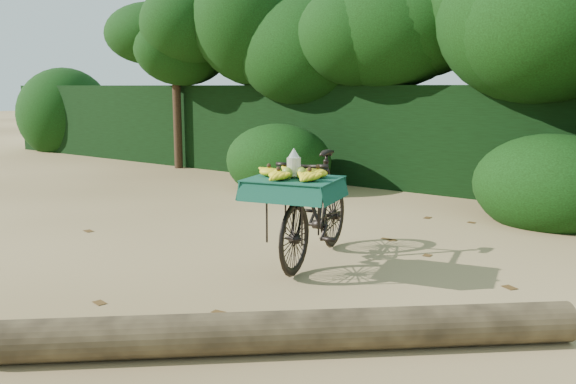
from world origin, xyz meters
The scene contains 7 objects.
ground centered at (0.00, 0.00, 0.00)m, with size 80.00×80.00×0.00m, color tan.
vendor_bicycle centered at (0.00, 1.03, 0.58)m, with size 1.10×1.98×1.13m.
fallen_log centered at (1.10, -0.87, 0.14)m, with size 0.29×0.29×3.95m, color brown.
hedge_backdrop centered at (0.00, 6.30, 0.90)m, with size 26.00×1.80×1.80m, color black.
tree_row centered at (-0.65, 5.50, 2.00)m, with size 14.50×2.00×4.00m, color black, non-canonical shape.
bush_clumps centered at (0.50, 4.30, 0.45)m, with size 8.80×1.70×0.90m, color black, non-canonical shape.
leaf_litter centered at (0.00, 0.65, 0.01)m, with size 7.00×7.30×0.01m, color #4F3315, non-canonical shape.
Camera 1 is at (3.42, -4.00, 1.78)m, focal length 38.00 mm.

